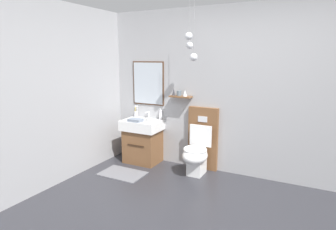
{
  "coord_description": "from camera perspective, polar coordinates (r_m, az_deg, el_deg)",
  "views": [
    {
      "loc": [
        0.76,
        -2.33,
        1.76
      ],
      "look_at": [
        -1.15,
        1.38,
        0.91
      ],
      "focal_mm": 30.43,
      "sensor_mm": 36.0,
      "label": 1
    }
  ],
  "objects": [
    {
      "name": "wall_back",
      "position": [
        4.29,
        16.69,
        4.24
      ],
      "size": [
        4.93,
        0.63,
        2.5
      ],
      "color": "#A8A8AA",
      "rests_on": "ground"
    },
    {
      "name": "wall_left",
      "position": [
        3.96,
        -26.24,
        2.94
      ],
      "size": [
        0.12,
        3.85,
        2.5
      ],
      "primitive_type": "cube",
      "color": "#A8A8AA",
      "rests_on": "ground"
    },
    {
      "name": "bath_mat",
      "position": [
        4.52,
        -9.1,
        -11.51
      ],
      "size": [
        0.68,
        0.44,
        0.01
      ],
      "primitive_type": "cube",
      "color": "slate",
      "rests_on": "ground"
    },
    {
      "name": "vanity_sink_left",
      "position": [
        4.85,
        -5.06,
        -4.97
      ],
      "size": [
        0.64,
        0.5,
        0.73
      ],
      "color": "brown",
      "rests_on": "ground"
    },
    {
      "name": "tap_on_left_sink",
      "position": [
        4.9,
        -4.02,
        0.21
      ],
      "size": [
        0.03,
        0.13,
        0.11
      ],
      "color": "silver",
      "rests_on": "vanity_sink_left"
    },
    {
      "name": "toilet",
      "position": [
        4.43,
        6.2,
        -6.79
      ],
      "size": [
        0.48,
        0.63,
        1.0
      ],
      "color": "brown",
      "rests_on": "ground"
    },
    {
      "name": "toothbrush_cup",
      "position": [
        5.02,
        -6.41,
        0.25
      ],
      "size": [
        0.07,
        0.07,
        0.2
      ],
      "color": "silver",
      "rests_on": "vanity_sink_left"
    },
    {
      "name": "soap_dispenser",
      "position": [
        4.78,
        -1.49,
        0.04
      ],
      "size": [
        0.06,
        0.06,
        0.19
      ],
      "color": "white",
      "rests_on": "vanity_sink_left"
    },
    {
      "name": "folded_hand_towel",
      "position": [
        4.66,
        -6.52,
        -1.03
      ],
      "size": [
        0.22,
        0.16,
        0.04
      ],
      "primitive_type": "cube",
      "color": "gray",
      "rests_on": "vanity_sink_left"
    }
  ]
}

